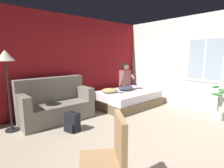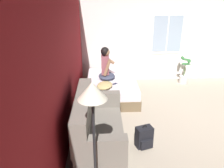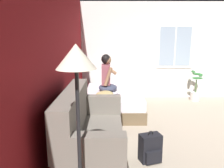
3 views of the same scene
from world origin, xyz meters
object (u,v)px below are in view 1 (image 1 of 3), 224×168
(person_seated, at_px, (125,79))
(cell_phone, at_px, (121,93))
(couch, at_px, (55,104))
(bed, at_px, (127,99))
(side_chair, at_px, (108,157))
(floor_lamp, at_px, (6,64))
(throw_pillow, at_px, (109,90))
(backpack, at_px, (72,122))
(potted_plant, at_px, (218,108))

(person_seated, xyz_separation_m, cell_phone, (-0.39, -0.21, -0.35))
(couch, bearing_deg, bed, -9.46)
(side_chair, distance_m, cell_phone, 3.40)
(cell_phone, bearing_deg, bed, -28.80)
(cell_phone, distance_m, floor_lamp, 3.02)
(cell_phone, height_order, floor_lamp, floor_lamp)
(couch, height_order, floor_lamp, floor_lamp)
(bed, distance_m, side_chair, 3.71)
(person_seated, distance_m, floor_lamp, 3.28)
(bed, xyz_separation_m, floor_lamp, (-3.18, 0.36, 1.19))
(couch, distance_m, person_seated, 2.30)
(person_seated, relative_size, throw_pillow, 1.82)
(cell_phone, bearing_deg, couch, 126.60)
(bed, bearing_deg, couch, 170.54)
(cell_phone, bearing_deg, side_chair, -176.83)
(side_chair, relative_size, backpack, 2.14)
(person_seated, relative_size, backpack, 1.91)
(bed, relative_size, potted_plant, 2.27)
(couch, xyz_separation_m, floor_lamp, (-0.98, -0.01, 1.04))
(floor_lamp, bearing_deg, person_seated, -3.85)
(side_chair, height_order, floor_lamp, floor_lamp)
(side_chair, bearing_deg, throw_pillow, 49.27)
(cell_phone, xyz_separation_m, floor_lamp, (-2.83, 0.43, 0.94))
(throw_pillow, height_order, floor_lamp, floor_lamp)
(throw_pillow, distance_m, floor_lamp, 2.74)
(person_seated, height_order, cell_phone, person_seated)
(cell_phone, xyz_separation_m, potted_plant, (1.14, -2.24, -0.18))
(bed, bearing_deg, backpack, -167.05)
(bed, distance_m, person_seated, 0.62)
(backpack, bearing_deg, potted_plant, -30.86)
(side_chair, relative_size, throw_pillow, 2.04)
(person_seated, distance_m, cell_phone, 0.57)
(backpack, height_order, cell_phone, cell_phone)
(backpack, xyz_separation_m, throw_pillow, (1.64, 0.70, 0.36))
(couch, xyz_separation_m, throw_pillow, (1.61, -0.18, 0.16))
(throw_pillow, bearing_deg, potted_plant, -61.18)
(person_seated, bearing_deg, couch, 174.29)
(person_seated, bearing_deg, floor_lamp, 176.15)
(potted_plant, bearing_deg, throw_pillow, 118.82)
(cell_phone, relative_size, floor_lamp, 0.08)
(couch, bearing_deg, floor_lamp, -179.59)
(bed, relative_size, cell_phone, 13.38)
(bed, height_order, floor_lamp, floor_lamp)
(person_seated, distance_m, throw_pillow, 0.69)
(backpack, distance_m, floor_lamp, 1.79)
(bed, distance_m, cell_phone, 0.43)
(side_chair, height_order, cell_phone, side_chair)
(person_seated, relative_size, floor_lamp, 0.51)
(bed, height_order, throw_pillow, throw_pillow)
(couch, distance_m, floor_lamp, 1.43)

